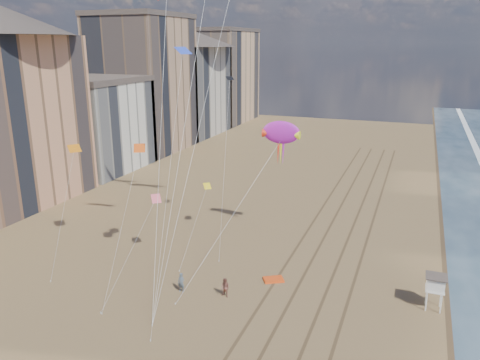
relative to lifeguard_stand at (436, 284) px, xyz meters
name	(u,v)px	position (x,y,z in m)	size (l,w,h in m)	color
tracks	(325,261)	(-10.91, 5.89, -2.50)	(7.68, 120.00, 0.01)	brown
buildings	(128,90)	(-59.20, 41.47, 11.04)	(34.72, 131.35, 29.00)	#C6B284
lifeguard_stand	(436,284)	(0.00, 0.00, 0.00)	(1.80, 1.80, 3.25)	silver
grounded_kite	(273,279)	(-14.87, -0.21, -2.40)	(1.97, 1.25, 0.22)	#FF4D15
show_kite	(281,133)	(-17.38, 9.90, 10.60)	(4.51, 9.33, 21.91)	#B31CB9
kite_flyer_a	(181,283)	(-22.47, -5.47, -1.54)	(0.70, 0.46, 1.93)	slate
kite_flyer_b	(225,288)	(-18.18, -4.82, -1.57)	(0.91, 0.71, 1.87)	brown
small_kites	(150,141)	(-28.27, -0.33, 10.80)	(17.90, 17.46, 17.02)	orange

